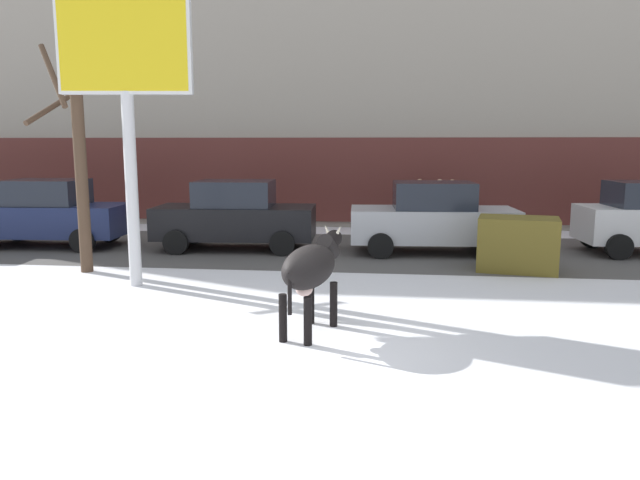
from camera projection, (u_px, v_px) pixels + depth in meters
ground_plane at (292, 347)px, 8.46m from camera, size 120.00×120.00×0.00m
road_strip at (340, 250)px, 16.09m from camera, size 60.00×5.60×0.01m
building_facade at (358, 43)px, 22.39m from camera, size 44.00×6.10×13.00m
cow_black at (311, 268)px, 8.98m from camera, size 0.97×1.93×1.54m
billboard at (125, 63)px, 11.46m from camera, size 2.52×0.54×5.56m
car_navy_sedan at (47, 214)px, 16.56m from camera, size 4.29×2.17×1.84m
car_black_sedan at (235, 216)px, 16.11m from camera, size 4.29×2.17×1.84m
car_silver_sedan at (433, 218)px, 15.58m from camera, size 4.29×2.17×1.84m
pedestrian_near_billboard at (439, 207)px, 18.68m from camera, size 0.36×0.24×1.73m
pedestrian_by_cars at (419, 206)px, 18.75m from camera, size 0.36×0.24×1.73m
pedestrian_far_left at (451, 207)px, 18.63m from camera, size 0.36×0.24×1.73m
bare_tree_right_lot at (77, 145)px, 12.99m from camera, size 1.08×1.62×5.29m
dumpster at (518, 244)px, 13.44m from camera, size 1.88×1.41×1.20m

